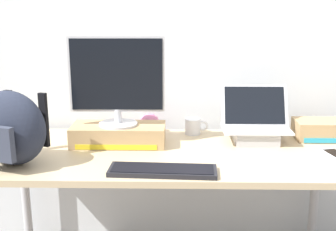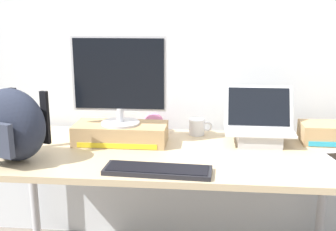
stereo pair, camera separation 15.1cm
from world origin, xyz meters
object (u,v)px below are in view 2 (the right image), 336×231
at_px(desktop_monitor, 119,80).
at_px(messenger_backpack, 12,125).
at_px(coffee_mug, 197,127).
at_px(external_keyboard, 158,170).
at_px(open_laptop, 259,131).
at_px(toner_box_yellow, 121,133).
at_px(plush_toy, 154,123).
at_px(toner_box_cyan, 332,133).

xyz_separation_m(desktop_monitor, messenger_backpack, (-0.44, -0.30, -0.16)).
bearing_deg(messenger_backpack, coffee_mug, 49.31).
distance_m(external_keyboard, coffee_mug, 0.59).
bearing_deg(open_laptop, toner_box_yellow, -174.46).
relative_size(plush_toy, toner_box_cyan, 0.35).
distance_m(toner_box_yellow, coffee_mug, 0.43).
distance_m(messenger_backpack, coffee_mug, 0.97).
xyz_separation_m(desktop_monitor, external_keyboard, (0.24, -0.39, -0.32)).
relative_size(open_laptop, plush_toy, 3.11).
bearing_deg(messenger_backpack, toner_box_yellow, 53.41).
distance_m(desktop_monitor, open_laptop, 0.76).
relative_size(coffee_mug, plush_toy, 1.13).
bearing_deg(plush_toy, open_laptop, -13.42).
height_order(desktop_monitor, open_laptop, desktop_monitor).
bearing_deg(messenger_backpack, external_keyboard, 11.38).
distance_m(external_keyboard, toner_box_cyan, 0.99).
relative_size(external_keyboard, toner_box_cyan, 1.46).
xyz_separation_m(toner_box_yellow, plush_toy, (0.15, 0.20, 0.01)).
bearing_deg(coffee_mug, messenger_backpack, -149.70).
xyz_separation_m(toner_box_yellow, toner_box_cyan, (1.09, 0.11, -0.00)).
height_order(coffee_mug, plush_toy, plush_toy).
distance_m(toner_box_yellow, plush_toy, 0.25).
bearing_deg(open_laptop, coffee_mug, 159.89).
xyz_separation_m(toner_box_yellow, open_laptop, (0.71, 0.07, 0.01)).
distance_m(coffee_mug, toner_box_cyan, 0.70).
xyz_separation_m(open_laptop, messenger_backpack, (-1.15, -0.37, 0.10)).
relative_size(toner_box_yellow, messenger_backpack, 1.21).
bearing_deg(external_keyboard, messenger_backpack, 175.46).
bearing_deg(toner_box_yellow, messenger_backpack, -145.60).
bearing_deg(desktop_monitor, messenger_backpack, -146.57).
height_order(toner_box_yellow, external_keyboard, toner_box_yellow).
height_order(open_laptop, external_keyboard, open_laptop).
bearing_deg(toner_box_cyan, external_keyboard, -149.54).
bearing_deg(coffee_mug, open_laptop, -20.31).
bearing_deg(plush_toy, coffee_mug, -3.84).
relative_size(open_laptop, messenger_backpack, 0.89).
relative_size(external_keyboard, messenger_backpack, 1.19).
xyz_separation_m(external_keyboard, toner_box_cyan, (0.85, 0.50, 0.04)).
bearing_deg(external_keyboard, desktop_monitor, 124.65).
relative_size(external_keyboard, plush_toy, 4.14).
bearing_deg(plush_toy, toner_box_cyan, -5.35).
height_order(messenger_backpack, toner_box_cyan, messenger_backpack).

